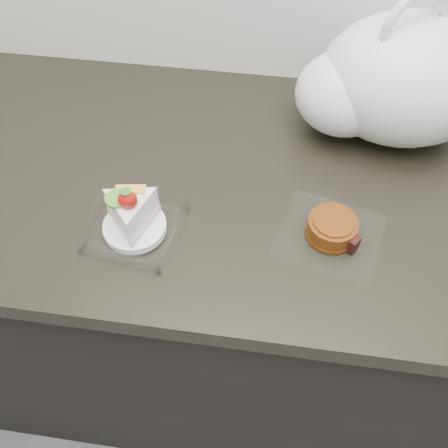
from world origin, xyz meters
name	(u,v)px	position (x,y,z in m)	size (l,w,h in m)	color
counter	(273,301)	(0.00, 1.69, 0.45)	(2.04, 0.64, 0.90)	black
cake_tray	(133,220)	(-0.25, 1.54, 0.93)	(0.16, 0.16, 0.11)	white
mooncake_wrap	(332,230)	(0.07, 1.58, 0.92)	(0.20, 0.19, 0.04)	white
plastic_bag	(395,82)	(0.16, 1.85, 1.02)	(0.42, 0.35, 0.29)	white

